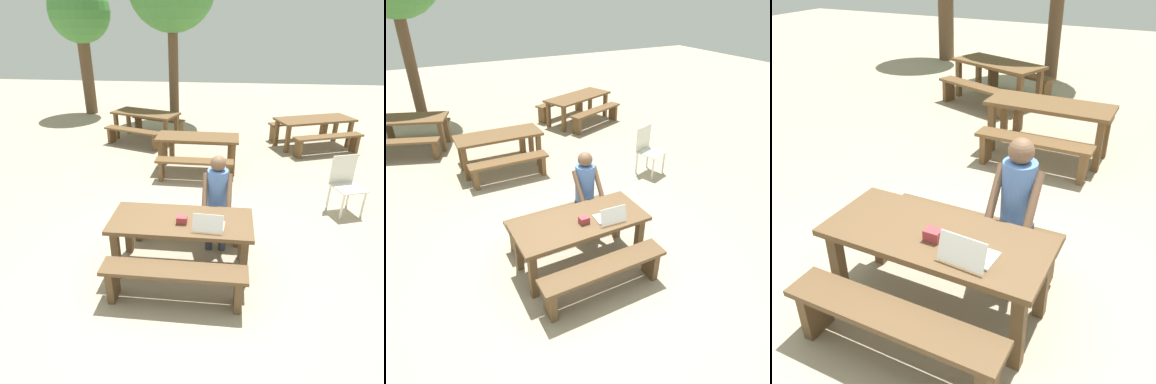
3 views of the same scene
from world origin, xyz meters
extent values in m
plane|color=tan|center=(0.00, 0.00, 0.00)|extent=(30.00, 30.00, 0.00)
cube|color=brown|center=(0.00, 0.00, 0.69)|extent=(1.71, 0.74, 0.05)
cube|color=brown|center=(-0.76, -0.27, 0.33)|extent=(0.09, 0.09, 0.66)
cube|color=brown|center=(0.76, -0.27, 0.33)|extent=(0.09, 0.09, 0.66)
cube|color=brown|center=(-0.76, 0.27, 0.33)|extent=(0.09, 0.09, 0.66)
cube|color=brown|center=(0.76, 0.27, 0.33)|extent=(0.09, 0.09, 0.66)
cube|color=brown|center=(0.00, -0.62, 0.44)|extent=(1.60, 0.30, 0.05)
cube|color=brown|center=(-0.70, -0.62, 0.21)|extent=(0.08, 0.24, 0.42)
cube|color=brown|center=(0.70, -0.62, 0.21)|extent=(0.08, 0.24, 0.42)
cube|color=brown|center=(0.00, 0.62, 0.44)|extent=(1.60, 0.30, 0.05)
cube|color=brown|center=(-0.70, 0.62, 0.21)|extent=(0.08, 0.24, 0.42)
cube|color=brown|center=(0.70, 0.62, 0.21)|extent=(0.08, 0.24, 0.42)
cube|color=white|center=(0.34, -0.12, 0.72)|extent=(0.36, 0.23, 0.02)
cube|color=white|center=(0.33, -0.25, 0.83)|extent=(0.35, 0.10, 0.20)
cube|color=black|center=(0.34, -0.25, 0.83)|extent=(0.32, 0.08, 0.18)
cube|color=#993338|center=(0.02, -0.08, 0.75)|extent=(0.12, 0.10, 0.09)
cylinder|color=#333847|center=(0.31, 0.44, 0.23)|extent=(0.10, 0.10, 0.46)
cylinder|color=#333847|center=(0.49, 0.44, 0.23)|extent=(0.10, 0.10, 0.46)
cube|color=#333847|center=(0.40, 0.53, 0.50)|extent=(0.28, 0.28, 0.12)
cylinder|color=#517AC6|center=(0.40, 0.62, 0.83)|extent=(0.28, 0.28, 0.57)
cylinder|color=brown|center=(0.25, 0.52, 0.87)|extent=(0.07, 0.32, 0.41)
cylinder|color=brown|center=(0.56, 0.52, 0.87)|extent=(0.07, 0.32, 0.41)
sphere|color=brown|center=(0.40, 0.62, 1.20)|extent=(0.21, 0.21, 0.21)
cube|color=brown|center=(-1.65, 5.23, 0.71)|extent=(1.86, 1.28, 0.05)
cube|color=brown|center=(-2.45, 5.22, 0.34)|extent=(0.11, 0.11, 0.68)
cube|color=brown|center=(-1.03, 4.71, 0.34)|extent=(0.11, 0.11, 0.68)
cube|color=brown|center=(-2.27, 5.74, 0.34)|extent=(0.11, 0.11, 0.68)
cube|color=brown|center=(-0.84, 5.24, 0.34)|extent=(0.11, 0.11, 0.68)
cube|color=brown|center=(-1.86, 4.64, 0.41)|extent=(1.55, 0.79, 0.05)
cube|color=brown|center=(-2.49, 4.86, 0.19)|extent=(0.16, 0.25, 0.39)
cube|color=brown|center=(-1.23, 4.41, 0.19)|extent=(0.16, 0.25, 0.39)
cube|color=brown|center=(-1.44, 5.82, 0.41)|extent=(1.55, 0.79, 0.05)
cube|color=brown|center=(-2.07, 6.04, 0.19)|extent=(0.16, 0.25, 0.39)
cube|color=brown|center=(-0.81, 5.59, 0.19)|extent=(0.16, 0.25, 0.39)
cube|color=brown|center=(-0.11, 3.29, 0.71)|extent=(1.69, 0.69, 0.05)
cube|color=brown|center=(-0.85, 3.06, 0.34)|extent=(0.09, 0.09, 0.68)
cube|color=brown|center=(0.63, 3.04, 0.34)|extent=(0.09, 0.09, 0.68)
cube|color=brown|center=(-0.84, 3.53, 0.34)|extent=(0.09, 0.09, 0.68)
cube|color=brown|center=(0.64, 3.51, 0.34)|extent=(0.09, 0.09, 0.68)
cube|color=brown|center=(-0.11, 2.68, 0.42)|extent=(1.52, 0.32, 0.05)
cube|color=brown|center=(-0.77, 2.68, 0.20)|extent=(0.08, 0.24, 0.40)
cube|color=brown|center=(0.54, 2.67, 0.20)|extent=(0.08, 0.24, 0.40)
cube|color=brown|center=(-0.10, 3.90, 0.42)|extent=(1.52, 0.32, 0.05)
cube|color=brown|center=(-0.75, 3.91, 0.20)|extent=(0.08, 0.24, 0.40)
cube|color=brown|center=(0.56, 3.89, 0.20)|extent=(0.08, 0.24, 0.40)
cylinder|color=brown|center=(-4.21, 7.98, 1.29)|extent=(0.39, 0.39, 2.58)
cylinder|color=brown|center=(-1.21, 7.28, 1.51)|extent=(0.29, 0.29, 3.03)
camera|label=1|loc=(0.51, -3.53, 2.84)|focal=32.31mm
camera|label=2|loc=(-1.65, -3.15, 3.25)|focal=32.31mm
camera|label=3|loc=(1.34, -2.26, 2.54)|focal=40.50mm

